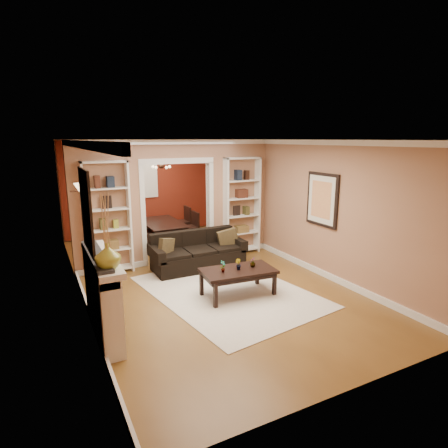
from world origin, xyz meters
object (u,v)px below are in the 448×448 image
bookshelf_left (108,218)px  bookshelf_right (241,206)px  sofa (198,251)px  fireplace (104,296)px  coffee_table (238,282)px  dining_table (164,233)px

bookshelf_left → bookshelf_right: bearing=0.0°
sofa → fireplace: fireplace is taller
sofa → coffee_table: size_ratio=1.56×
sofa → bookshelf_right: 1.68m
bookshelf_left → bookshelf_right: 3.10m
coffee_table → bookshelf_left: bearing=133.8°
coffee_table → bookshelf_right: (1.32, 2.22, 0.91)m
bookshelf_left → dining_table: 2.44m
coffee_table → fireplace: (-2.32, -0.31, 0.34)m
bookshelf_right → fireplace: 4.47m
bookshelf_left → fireplace: (-0.54, -2.53, -0.57)m
coffee_table → bookshelf_right: size_ratio=0.56×
coffee_table → bookshelf_left: 2.99m
coffee_table → dining_table: size_ratio=0.75×
coffee_table → fireplace: size_ratio=0.75×
coffee_table → dining_table: bearing=96.9°
fireplace → coffee_table: bearing=7.7°
bookshelf_left → dining_table: bookshelf_left is taller
dining_table → fireplace: bearing=151.9°
sofa → bookshelf_left: bookshelf_left is taller
bookshelf_left → bookshelf_right: (3.10, 0.00, 0.00)m
bookshelf_left → sofa: bearing=-18.6°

